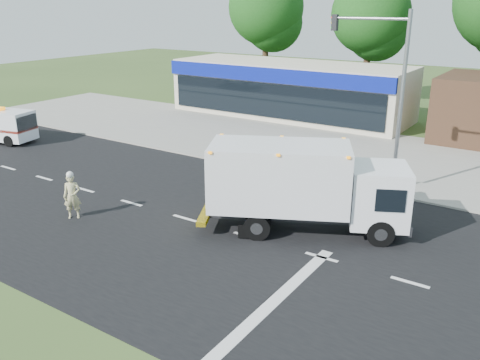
# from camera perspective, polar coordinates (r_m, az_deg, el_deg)

# --- Properties ---
(ground) EXTENTS (120.00, 120.00, 0.00)m
(ground) POSITION_cam_1_polar(r_m,az_deg,el_deg) (19.02, 0.87, -6.36)
(ground) COLOR #385123
(ground) RESTS_ON ground
(road_asphalt) EXTENTS (60.00, 14.00, 0.02)m
(road_asphalt) POSITION_cam_1_polar(r_m,az_deg,el_deg) (19.02, 0.87, -6.35)
(road_asphalt) COLOR black
(road_asphalt) RESTS_ON ground
(sidewalk) EXTENTS (60.00, 2.40, 0.12)m
(sidewalk) POSITION_cam_1_polar(r_m,az_deg,el_deg) (25.79, 10.76, 0.46)
(sidewalk) COLOR gray
(sidewalk) RESTS_ON ground
(parking_apron) EXTENTS (60.00, 9.00, 0.02)m
(parking_apron) POSITION_cam_1_polar(r_m,az_deg,el_deg) (31.02, 15.00, 3.24)
(parking_apron) COLOR gray
(parking_apron) RESTS_ON ground
(lane_markings) EXTENTS (55.20, 7.00, 0.01)m
(lane_markings) POSITION_cam_1_polar(r_m,az_deg,el_deg) (17.35, 2.24, -8.98)
(lane_markings) COLOR silver
(lane_markings) RESTS_ON road_asphalt
(ems_box_truck) EXTENTS (7.85, 5.46, 3.37)m
(ems_box_truck) POSITION_cam_1_polar(r_m,az_deg,el_deg) (18.94, 6.93, -0.25)
(ems_box_truck) COLOR black
(ems_box_truck) RESTS_ON ground
(emergency_worker) EXTENTS (0.80, 0.79, 1.98)m
(emergency_worker) POSITION_cam_1_polar(r_m,az_deg,el_deg) (21.33, -18.33, -1.65)
(emergency_worker) COLOR #C3BA82
(emergency_worker) RESTS_ON ground
(retail_strip_mall) EXTENTS (18.00, 6.20, 4.00)m
(retail_strip_mall) POSITION_cam_1_polar(r_m,az_deg,el_deg) (39.41, 5.59, 10.11)
(retail_strip_mall) COLOR beige
(retail_strip_mall) RESTS_ON ground
(traffic_signal_pole) EXTENTS (3.51, 0.25, 8.00)m
(traffic_signal_pole) POSITION_cam_1_polar(r_m,az_deg,el_deg) (23.34, 16.30, 10.37)
(traffic_signal_pole) COLOR gray
(traffic_signal_pole) RESTS_ON ground
(background_trees) EXTENTS (36.77, 7.39, 12.10)m
(background_trees) POSITION_cam_1_polar(r_m,az_deg,el_deg) (43.80, 21.16, 16.94)
(background_trees) COLOR #332114
(background_trees) RESTS_ON ground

